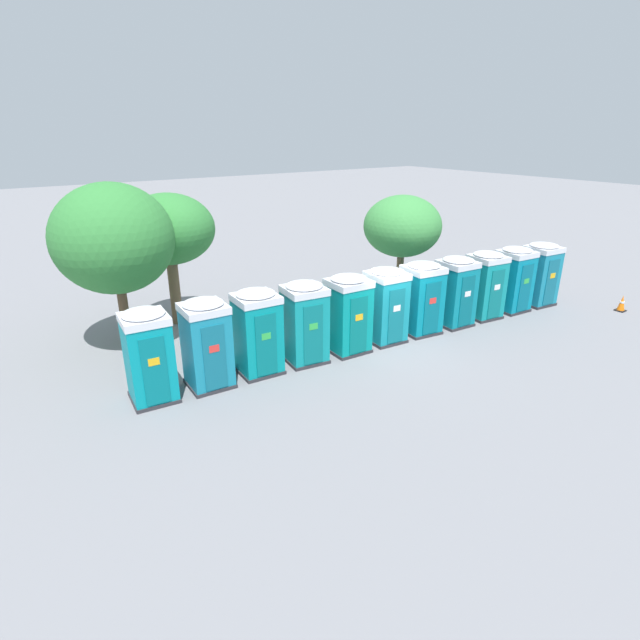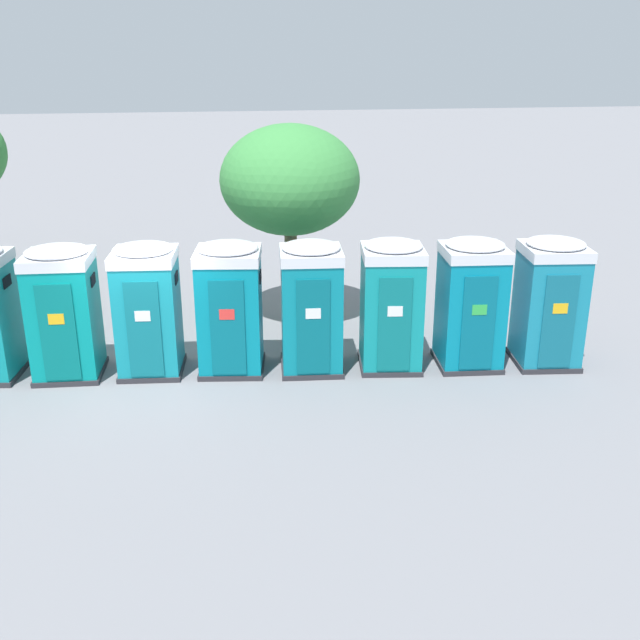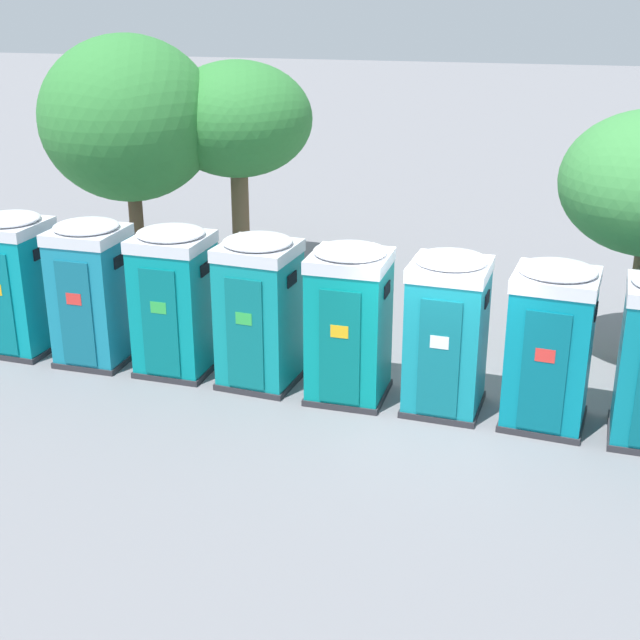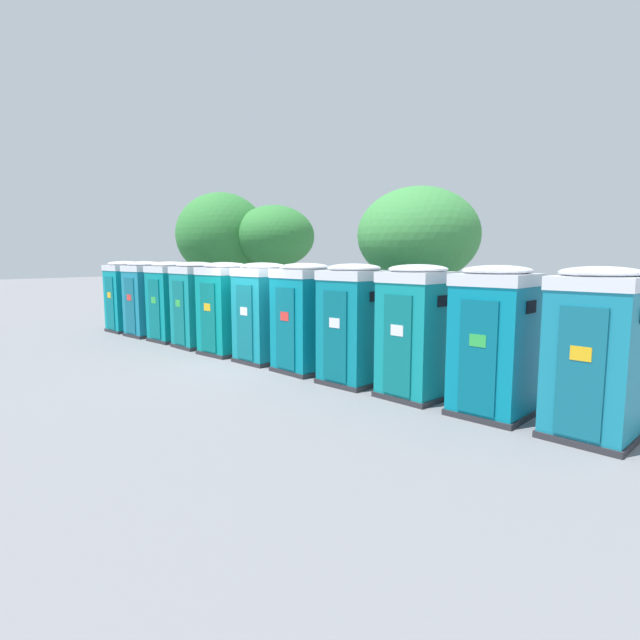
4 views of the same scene
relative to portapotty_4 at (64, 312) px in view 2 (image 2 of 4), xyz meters
name	(u,v)px [view 2 (image 2 of 4)]	position (x,y,z in m)	size (l,w,h in m)	color
ground_plane	(152,375)	(1.53, -0.26, -1.28)	(120.00, 120.00, 0.00)	slate
portapotty_4	(64,312)	(0.00, 0.00, 0.00)	(1.28, 1.25, 2.54)	#2D2D33
portapotty_5	(148,309)	(1.55, -0.07, 0.00)	(1.28, 1.29, 2.54)	#2D2D33
portapotty_6	(230,307)	(3.09, -0.21, 0.00)	(1.37, 1.34, 2.54)	#2D2D33
portapotty_7	(311,306)	(4.63, -0.39, 0.00)	(1.27, 1.28, 2.54)	#2D2D33
portapotty_8	(391,304)	(6.17, -0.50, 0.00)	(1.32, 1.33, 2.54)	#2D2D33
portapotty_9	(471,303)	(7.71, -0.65, 0.00)	(1.29, 1.28, 2.54)	#2D2D33
portapotty_10	(549,302)	(9.25, -0.80, 0.00)	(1.31, 1.32, 2.54)	#2D2D33
street_tree_0	(290,181)	(4.56, 2.44, 1.92)	(3.04, 3.04, 4.41)	brown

